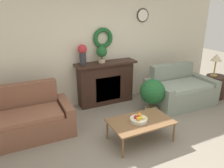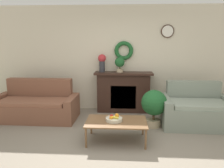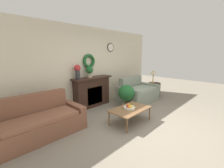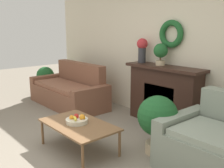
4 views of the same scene
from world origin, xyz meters
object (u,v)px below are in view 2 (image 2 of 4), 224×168
at_px(couch_left, 36,106).
at_px(potted_plant_floor_by_loveseat, 154,104).
at_px(loveseat_right, 196,110).
at_px(fireplace, 123,92).
at_px(vase_on_mantel_left, 102,62).
at_px(fruit_bowl, 114,119).
at_px(coffee_table, 116,123).
at_px(potted_plant_on_mantel, 120,63).

bearing_deg(couch_left, potted_plant_floor_by_loveseat, -6.47).
bearing_deg(loveseat_right, fireplace, 154.40).
distance_m(loveseat_right, vase_on_mantel_left, 2.50).
height_order(fruit_bowl, potted_plant_floor_by_loveseat, potted_plant_floor_by_loveseat).
relative_size(coffee_table, fruit_bowl, 3.63).
distance_m(coffee_table, fruit_bowl, 0.08).
bearing_deg(coffee_table, potted_plant_on_mantel, 89.75).
bearing_deg(potted_plant_on_mantel, vase_on_mantel_left, 177.44).
relative_size(coffee_table, potted_plant_on_mantel, 2.91).
relative_size(couch_left, fruit_bowl, 6.37).
height_order(fireplace, loveseat_right, fireplace).
xyz_separation_m(fruit_bowl, potted_plant_on_mantel, (0.05, 1.71, 0.84)).
bearing_deg(coffee_table, vase_on_mantel_left, 104.25).
height_order(fireplace, potted_plant_floor_by_loveseat, fireplace).
bearing_deg(potted_plant_floor_by_loveseat, fireplace, 123.89).
xyz_separation_m(potted_plant_on_mantel, potted_plant_floor_by_loveseat, (0.76, -0.97, -0.77)).
height_order(loveseat_right, potted_plant_on_mantel, potted_plant_on_mantel).
xyz_separation_m(couch_left, fruit_bowl, (1.90, -1.07, 0.12)).
height_order(couch_left, loveseat_right, couch_left).
distance_m(couch_left, vase_on_mantel_left, 1.92).
bearing_deg(fireplace, vase_on_mantel_left, 179.42).
height_order(vase_on_mantel_left, potted_plant_floor_by_loveseat, vase_on_mantel_left).
relative_size(loveseat_right, potted_plant_floor_by_loveseat, 1.93).
distance_m(fruit_bowl, potted_plant_floor_by_loveseat, 1.10).
bearing_deg(fireplace, fruit_bowl, -94.96).
distance_m(coffee_table, potted_plant_floor_by_loveseat, 1.08).
bearing_deg(coffee_table, fireplace, 86.48).
xyz_separation_m(fruit_bowl, potted_plant_floor_by_loveseat, (0.81, 0.74, 0.07)).
bearing_deg(fireplace, potted_plant_floor_by_loveseat, -56.11).
distance_m(loveseat_right, coffee_table, 1.95).
xyz_separation_m(fireplace, fruit_bowl, (-0.15, -1.73, -0.09)).
relative_size(fireplace, potted_plant_floor_by_loveseat, 1.83).
distance_m(fireplace, loveseat_right, 1.81).
distance_m(fireplace, couch_left, 2.16).
bearing_deg(coffee_table, fruit_bowl, 175.89).
relative_size(fireplace, couch_left, 0.76).
relative_size(loveseat_right, coffee_table, 1.40).
xyz_separation_m(coffee_table, vase_on_mantel_left, (-0.44, 1.73, 0.94)).
xyz_separation_m(fireplace, vase_on_mantel_left, (-0.55, 0.01, 0.77)).
xyz_separation_m(coffee_table, fruit_bowl, (-0.04, 0.00, 0.07)).
distance_m(couch_left, loveseat_right, 3.67).
height_order(loveseat_right, fruit_bowl, loveseat_right).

